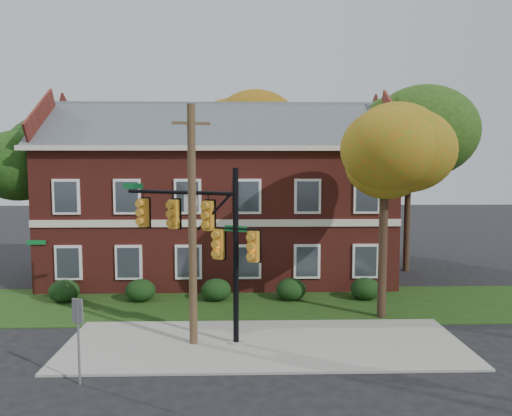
{
  "coord_description": "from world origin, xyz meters",
  "views": [
    {
      "loc": [
        -0.77,
        -16.09,
        6.4
      ],
      "look_at": [
        -0.24,
        3.0,
        4.68
      ],
      "focal_mm": 35.0,
      "sensor_mm": 36.0,
      "label": 1
    }
  ],
  "objects_px": {
    "hedge_far_left": "(64,291)",
    "tree_near_right": "(391,157)",
    "hedge_right": "(291,289)",
    "tree_right_rear": "(416,133)",
    "tree_left_rear": "(36,158)",
    "apartment_building": "(220,188)",
    "sign_post": "(78,327)",
    "utility_pole": "(192,225)",
    "hedge_center": "(216,290)",
    "hedge_left": "(140,290)",
    "traffic_signal": "(207,235)",
    "hedge_far_right": "(365,289)",
    "tree_far_rear": "(244,129)"
  },
  "relations": [
    {
      "from": "hedge_far_left",
      "to": "tree_far_rear",
      "type": "xyz_separation_m",
      "value": [
        8.34,
        13.09,
        8.32
      ]
    },
    {
      "from": "apartment_building",
      "to": "tree_left_rear",
      "type": "bearing_deg",
      "value": -173.46
    },
    {
      "from": "hedge_left",
      "to": "traffic_signal",
      "type": "height_order",
      "value": "traffic_signal"
    },
    {
      "from": "hedge_left",
      "to": "tree_right_rear",
      "type": "xyz_separation_m",
      "value": [
        14.81,
        6.11,
        7.6
      ]
    },
    {
      "from": "tree_right_rear",
      "to": "tree_near_right",
      "type": "bearing_deg",
      "value": -114.58
    },
    {
      "from": "tree_right_rear",
      "to": "tree_far_rear",
      "type": "bearing_deg",
      "value": 145.0
    },
    {
      "from": "hedge_left",
      "to": "traffic_signal",
      "type": "distance_m",
      "value": 7.12
    },
    {
      "from": "hedge_left",
      "to": "tree_left_rear",
      "type": "relative_size",
      "value": 0.16
    },
    {
      "from": "hedge_far_left",
      "to": "traffic_signal",
      "type": "xyz_separation_m",
      "value": [
        6.98,
        -5.23,
        3.35
      ]
    },
    {
      "from": "hedge_right",
      "to": "tree_left_rear",
      "type": "distance_m",
      "value": 15.17
    },
    {
      "from": "hedge_center",
      "to": "tree_near_right",
      "type": "relative_size",
      "value": 0.16
    },
    {
      "from": "hedge_center",
      "to": "hedge_far_right",
      "type": "xyz_separation_m",
      "value": [
        7.0,
        0.0,
        0.0
      ]
    },
    {
      "from": "hedge_left",
      "to": "hedge_right",
      "type": "xyz_separation_m",
      "value": [
        7.0,
        0.0,
        0.0
      ]
    },
    {
      "from": "hedge_far_left",
      "to": "hedge_right",
      "type": "relative_size",
      "value": 1.0
    },
    {
      "from": "tree_right_rear",
      "to": "sign_post",
      "type": "bearing_deg",
      "value": -135.01
    },
    {
      "from": "hedge_far_right",
      "to": "apartment_building",
      "type": "bearing_deg",
      "value": 143.11
    },
    {
      "from": "tree_left_rear",
      "to": "tree_right_rear",
      "type": "bearing_deg",
      "value": 5.36
    },
    {
      "from": "tree_left_rear",
      "to": "traffic_signal",
      "type": "height_order",
      "value": "tree_left_rear"
    },
    {
      "from": "traffic_signal",
      "to": "hedge_far_right",
      "type": "bearing_deg",
      "value": 61.59
    },
    {
      "from": "hedge_far_right",
      "to": "tree_right_rear",
      "type": "height_order",
      "value": "tree_right_rear"
    },
    {
      "from": "hedge_right",
      "to": "traffic_signal",
      "type": "bearing_deg",
      "value": -123.9
    },
    {
      "from": "hedge_left",
      "to": "tree_right_rear",
      "type": "bearing_deg",
      "value": 22.42
    },
    {
      "from": "tree_left_rear",
      "to": "apartment_building",
      "type": "bearing_deg",
      "value": 6.54
    },
    {
      "from": "tree_left_rear",
      "to": "traffic_signal",
      "type": "relative_size",
      "value": 1.42
    },
    {
      "from": "tree_left_rear",
      "to": "tree_far_rear",
      "type": "xyz_separation_m",
      "value": [
        11.07,
        8.96,
        2.16
      ]
    },
    {
      "from": "hedge_right",
      "to": "tree_near_right",
      "type": "xyz_separation_m",
      "value": [
        3.72,
        -2.83,
        6.14
      ]
    },
    {
      "from": "apartment_building",
      "to": "traffic_signal",
      "type": "xyz_separation_m",
      "value": [
        -0.02,
        -10.49,
        -1.11
      ]
    },
    {
      "from": "apartment_building",
      "to": "traffic_signal",
      "type": "bearing_deg",
      "value": -90.1
    },
    {
      "from": "hedge_far_left",
      "to": "tree_near_right",
      "type": "bearing_deg",
      "value": -11.27
    },
    {
      "from": "traffic_signal",
      "to": "utility_pole",
      "type": "height_order",
      "value": "utility_pole"
    },
    {
      "from": "hedge_center",
      "to": "tree_right_rear",
      "type": "height_order",
      "value": "tree_right_rear"
    },
    {
      "from": "tree_far_rear",
      "to": "hedge_far_right",
      "type": "bearing_deg",
      "value": -66.63
    },
    {
      "from": "utility_pole",
      "to": "tree_near_right",
      "type": "bearing_deg",
      "value": 4.1
    },
    {
      "from": "hedge_left",
      "to": "sign_post",
      "type": "xyz_separation_m",
      "value": [
        0.0,
        -8.7,
        1.2
      ]
    },
    {
      "from": "hedge_right",
      "to": "tree_far_rear",
      "type": "xyz_separation_m",
      "value": [
        -2.16,
        13.09,
        8.32
      ]
    },
    {
      "from": "apartment_building",
      "to": "tree_near_right",
      "type": "bearing_deg",
      "value": -48.23
    },
    {
      "from": "hedge_far_right",
      "to": "tree_near_right",
      "type": "height_order",
      "value": "tree_near_right"
    },
    {
      "from": "tree_near_right",
      "to": "traffic_signal",
      "type": "bearing_deg",
      "value": -161.66
    },
    {
      "from": "hedge_far_left",
      "to": "sign_post",
      "type": "bearing_deg",
      "value": -68.09
    },
    {
      "from": "hedge_right",
      "to": "tree_near_right",
      "type": "relative_size",
      "value": 0.16
    },
    {
      "from": "hedge_right",
      "to": "hedge_far_right",
      "type": "bearing_deg",
      "value": 0.0
    },
    {
      "from": "tree_right_rear",
      "to": "traffic_signal",
      "type": "height_order",
      "value": "tree_right_rear"
    },
    {
      "from": "utility_pole",
      "to": "sign_post",
      "type": "bearing_deg",
      "value": -150.33
    },
    {
      "from": "hedge_far_left",
      "to": "utility_pole",
      "type": "distance_m",
      "value": 9.38
    },
    {
      "from": "tree_near_right",
      "to": "hedge_right",
      "type": "bearing_deg",
      "value": 142.72
    },
    {
      "from": "hedge_far_left",
      "to": "tree_right_rear",
      "type": "bearing_deg",
      "value": 18.45
    },
    {
      "from": "hedge_right",
      "to": "utility_pole",
      "type": "relative_size",
      "value": 0.17
    },
    {
      "from": "hedge_left",
      "to": "hedge_far_right",
      "type": "distance_m",
      "value": 10.5
    },
    {
      "from": "tree_left_rear",
      "to": "utility_pole",
      "type": "height_order",
      "value": "tree_left_rear"
    },
    {
      "from": "utility_pole",
      "to": "hedge_far_left",
      "type": "bearing_deg",
      "value": 123.16
    }
  ]
}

